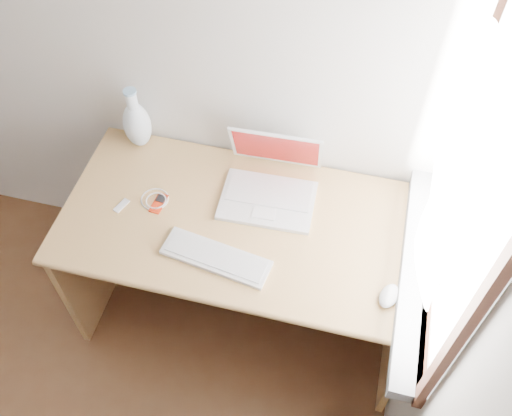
% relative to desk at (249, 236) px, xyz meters
% --- Properties ---
extents(back_wall, '(3.50, 0.04, 2.60)m').
position_rel_desk_xyz_m(back_wall, '(-1.03, 0.29, 0.76)').
color(back_wall, silver).
rests_on(back_wall, floor).
extents(window, '(0.11, 0.99, 1.10)m').
position_rel_desk_xyz_m(window, '(0.69, -0.16, 0.74)').
color(window, white).
rests_on(window, right_wall).
extents(desk, '(1.42, 0.71, 0.75)m').
position_rel_desk_xyz_m(desk, '(0.00, 0.00, 0.00)').
color(desk, tan).
rests_on(desk, floor).
extents(laptop, '(0.38, 0.32, 0.25)m').
position_rel_desk_xyz_m(laptop, '(0.07, 0.08, 0.27)').
color(laptop, white).
rests_on(laptop, desk).
extents(external_keyboard, '(0.42, 0.18, 0.02)m').
position_rel_desk_xyz_m(external_keyboard, '(-0.05, -0.27, 0.23)').
color(external_keyboard, white).
rests_on(external_keyboard, desk).
extents(mouse, '(0.09, 0.12, 0.04)m').
position_rel_desk_xyz_m(mouse, '(0.59, -0.29, 0.24)').
color(mouse, white).
rests_on(mouse, desk).
extents(ipod, '(0.05, 0.10, 0.01)m').
position_rel_desk_xyz_m(ipod, '(-0.35, -0.08, 0.22)').
color(ipod, '#B4260C').
rests_on(ipod, desk).
extents(cable_coil, '(0.13, 0.13, 0.01)m').
position_rel_desk_xyz_m(cable_coil, '(-0.37, -0.07, 0.22)').
color(cable_coil, white).
rests_on(cable_coil, desk).
extents(remote, '(0.05, 0.08, 0.01)m').
position_rel_desk_xyz_m(remote, '(-0.49, -0.13, 0.22)').
color(remote, white).
rests_on(remote, desk).
extents(vase, '(0.12, 0.12, 0.30)m').
position_rel_desk_xyz_m(vase, '(-0.53, 0.21, 0.34)').
color(vase, white).
rests_on(vase, desk).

